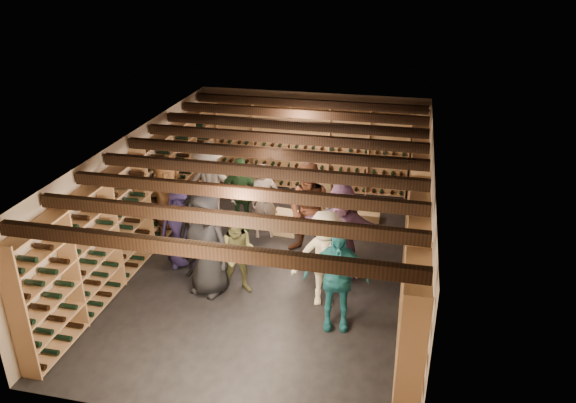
% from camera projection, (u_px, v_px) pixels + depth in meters
% --- Properties ---
extents(ground, '(8.00, 8.00, 0.00)m').
position_uv_depth(ground, '(273.00, 265.00, 10.74)').
color(ground, black).
rests_on(ground, ground).
extents(walls, '(5.52, 8.02, 2.40)m').
position_uv_depth(walls, '(272.00, 208.00, 10.24)').
color(walls, '#B5A18C').
rests_on(walls, ground).
extents(ceiling, '(5.50, 8.00, 0.01)m').
position_uv_depth(ceiling, '(272.00, 146.00, 9.74)').
color(ceiling, beige).
rests_on(ceiling, walls).
extents(ceiling_joists, '(5.40, 7.12, 0.18)m').
position_uv_depth(ceiling_joists, '(272.00, 153.00, 9.80)').
color(ceiling_joists, black).
rests_on(ceiling_joists, ground).
extents(wine_rack_left, '(0.32, 7.50, 2.15)m').
position_uv_depth(wine_rack_left, '(143.00, 202.00, 10.80)').
color(wine_rack_left, tan).
rests_on(wine_rack_left, ground).
extents(wine_rack_right, '(0.32, 7.50, 2.15)m').
position_uv_depth(wine_rack_right, '(415.00, 228.00, 9.78)').
color(wine_rack_right, tan).
rests_on(wine_rack_right, ground).
extents(wine_rack_back, '(4.70, 0.30, 2.15)m').
position_uv_depth(wine_rack_back, '(311.00, 148.00, 13.69)').
color(wine_rack_back, tan).
rests_on(wine_rack_back, ground).
extents(crate_stack_left, '(0.53, 0.38, 0.85)m').
position_uv_depth(crate_stack_left, '(320.00, 197.00, 12.60)').
color(crate_stack_left, tan).
rests_on(crate_stack_left, ground).
extents(crate_stack_right, '(0.53, 0.37, 0.51)m').
position_uv_depth(crate_stack_right, '(286.00, 223.00, 11.79)').
color(crate_stack_right, tan).
rests_on(crate_stack_right, ground).
extents(crate_loose, '(0.50, 0.33, 0.17)m').
position_uv_depth(crate_loose, '(368.00, 216.00, 12.47)').
color(crate_loose, tan).
rests_on(crate_loose, ground).
extents(person_0, '(1.06, 0.84, 1.89)m').
position_uv_depth(person_0, '(206.00, 244.00, 9.55)').
color(person_0, black).
rests_on(person_0, ground).
extents(person_1, '(0.65, 0.49, 1.60)m').
position_uv_depth(person_1, '(194.00, 238.00, 10.03)').
color(person_1, black).
rests_on(person_1, ground).
extents(person_2, '(0.83, 0.71, 1.49)m').
position_uv_depth(person_2, '(239.00, 254.00, 9.62)').
color(person_2, brown).
rests_on(person_2, ground).
extents(person_3, '(1.18, 0.77, 1.72)m').
position_uv_depth(person_3, '(325.00, 259.00, 9.25)').
color(person_3, beige).
rests_on(person_3, ground).
extents(person_4, '(1.08, 0.58, 1.75)m').
position_uv_depth(person_4, '(336.00, 278.00, 8.67)').
color(person_4, '#1E6F7D').
rests_on(person_4, ground).
extents(person_5, '(1.86, 1.03, 1.91)m').
position_uv_depth(person_5, '(169.00, 203.00, 11.04)').
color(person_5, brown).
rests_on(person_5, ground).
extents(person_6, '(0.87, 0.69, 1.55)m').
position_uv_depth(person_6, '(181.00, 228.00, 10.45)').
color(person_6, '#271F4F').
rests_on(person_6, ground).
extents(person_7, '(0.68, 0.57, 1.58)m').
position_uv_depth(person_7, '(264.00, 201.00, 11.50)').
color(person_7, gray).
rests_on(person_7, ground).
extents(person_8, '(1.09, 0.95, 1.89)m').
position_uv_depth(person_8, '(310.00, 211.00, 10.72)').
color(person_8, '#452416').
rests_on(person_8, ground).
extents(person_9, '(1.27, 0.78, 1.91)m').
position_uv_depth(person_9, '(209.00, 186.00, 11.83)').
color(person_9, '#B9B1A9').
rests_on(person_9, ground).
extents(person_10, '(0.97, 0.43, 1.63)m').
position_uv_depth(person_10, '(240.00, 195.00, 11.76)').
color(person_10, '#254A27').
rests_on(person_10, ground).
extents(person_11, '(1.70, 0.62, 1.80)m').
position_uv_depth(person_11, '(340.00, 231.00, 10.08)').
color(person_11, '#825681').
rests_on(person_11, ground).
extents(person_12, '(0.87, 0.63, 1.63)m').
position_uv_depth(person_12, '(341.00, 221.00, 10.61)').
color(person_12, '#343338').
rests_on(person_12, ground).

